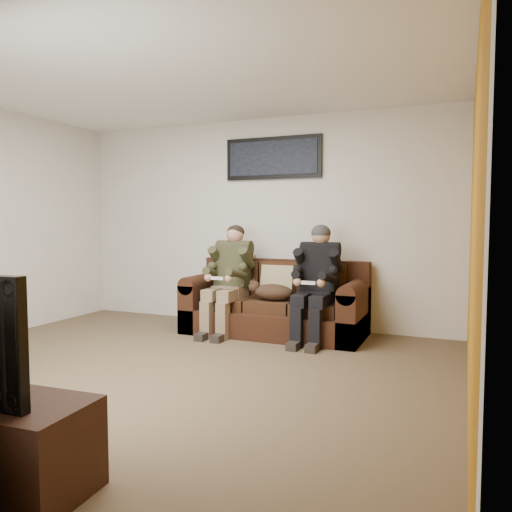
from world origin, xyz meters
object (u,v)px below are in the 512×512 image
at_px(framed_poster, 273,158).
at_px(person_right, 317,276).
at_px(sofa, 277,306).
at_px(cat, 271,292).
at_px(person_left, 229,273).

bearing_deg(framed_poster, person_right, -37.59).
distance_m(sofa, framed_poster, 1.83).
bearing_deg(sofa, person_right, -17.94).
height_order(sofa, framed_poster, framed_poster).
distance_m(sofa, cat, 0.28).
distance_m(person_left, framed_poster, 1.54).
distance_m(sofa, person_right, 0.68).
relative_size(person_left, framed_poster, 1.02).
bearing_deg(person_left, framed_poster, 59.45).
xyz_separation_m(person_left, cat, (0.55, -0.03, -0.19)).
height_order(person_left, person_right, person_right).
bearing_deg(person_right, person_left, -179.98).
bearing_deg(cat, framed_poster, 109.76).
xyz_separation_m(sofa, cat, (0.01, -0.20, 0.20)).
relative_size(cat, framed_poster, 0.53).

